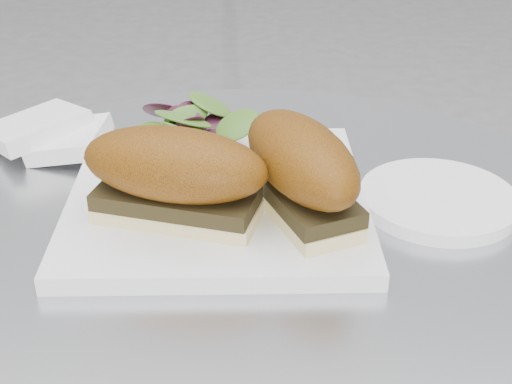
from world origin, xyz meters
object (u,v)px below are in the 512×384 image
sandwich_right (301,167)px  sandwich_left (175,174)px  saucer (438,199)px  plate (218,198)px

sandwich_right → sandwich_left: bearing=-106.0°
sandwich_left → saucer: (0.23, 0.05, -0.05)m
plate → saucer: 0.20m
plate → saucer: size_ratio=1.85×
plate → saucer: (0.20, 0.00, -0.00)m
sandwich_left → sandwich_right: same height
sandwich_right → saucer: bearing=82.5°
sandwich_right → saucer: sandwich_right is taller
plate → sandwich_left: (-0.03, -0.05, 0.05)m
sandwich_left → sandwich_right: size_ratio=1.00×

